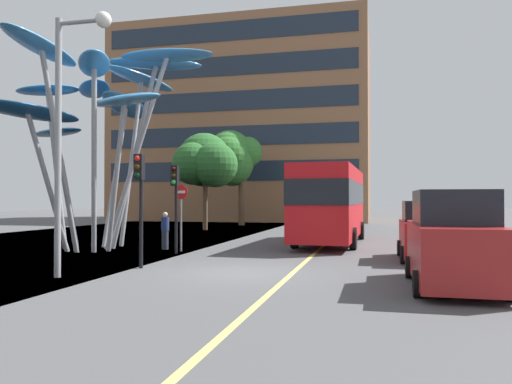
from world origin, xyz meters
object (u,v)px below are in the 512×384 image
traffic_light_kerb_near (140,186)px  car_parked_mid (429,232)px  red_bus (331,200)px  leaf_sculpture (104,100)px  traffic_light_kerb_far (175,190)px  no_entry_sign (181,207)px  street_lamp (71,108)px  car_parked_near (453,243)px  pedestrian (165,231)px

traffic_light_kerb_near → car_parked_mid: traffic_light_kerb_near is taller
red_bus → leaf_sculpture: bearing=-153.2°
red_bus → traffic_light_kerb_near: (-5.05, -10.22, 0.47)m
red_bus → traffic_light_kerb_far: red_bus is taller
no_entry_sign → street_lamp: bearing=-92.5°
leaf_sculpture → traffic_light_kerb_far: size_ratio=3.01×
leaf_sculpture → street_lamp: 8.51m
traffic_light_kerb_far → car_parked_mid: bearing=0.5°
car_parked_near → pedestrian: car_parked_near is taller
traffic_light_kerb_near → car_parked_near: (9.02, -1.40, -1.48)m
leaf_sculpture → traffic_light_kerb_far: (3.87, -1.19, -4.01)m
pedestrian → no_entry_sign: no_entry_sign is taller
traffic_light_kerb_near → no_entry_sign: size_ratio=1.29×
traffic_light_kerb_far → street_lamp: street_lamp is taller
red_bus → car_parked_near: (3.97, -11.62, -1.01)m
car_parked_near → car_parked_mid: (0.01, 5.72, -0.12)m
leaf_sculpture → pedestrian: 6.39m
red_bus → car_parked_near: bearing=-71.2°
car_parked_near → pedestrian: size_ratio=2.79×
red_bus → car_parked_mid: size_ratio=2.57×
leaf_sculpture → no_entry_sign: (3.75, -0.27, -4.72)m
pedestrian → traffic_light_kerb_far: bearing=-54.1°
traffic_light_kerb_near → traffic_light_kerb_far: bearing=97.8°
traffic_light_kerb_far → street_lamp: 6.74m
car_parked_mid → traffic_light_kerb_far: bearing=-179.5°
red_bus → traffic_light_kerb_near: size_ratio=2.80×
car_parked_mid → street_lamp: bearing=-147.3°
traffic_light_kerb_near → pedestrian: traffic_light_kerb_near is taller
leaf_sculpture → pedestrian: bearing=6.6°
street_lamp → no_entry_sign: 7.84m
traffic_light_kerb_near → traffic_light_kerb_far: traffic_light_kerb_near is taller
street_lamp → no_entry_sign: (0.32, 7.30, -2.85)m
red_bus → no_entry_sign: (-5.76, -5.06, -0.28)m
red_bus → traffic_light_kerb_far: 8.22m
traffic_light_kerb_far → no_entry_sign: size_ratio=1.26×
no_entry_sign → car_parked_mid: bearing=-4.9°
street_lamp → pedestrian: (-0.65, 7.88, -3.87)m
car_parked_near → street_lamp: bearing=-175.8°
leaf_sculpture → red_bus: bearing=26.8°
leaf_sculpture → pedestrian: (2.78, 0.32, -5.74)m
leaf_sculpture → no_entry_sign: bearing=-4.1°
traffic_light_kerb_far → no_entry_sign: traffic_light_kerb_far is taller
car_parked_near → street_lamp: (-10.04, -0.74, 3.57)m
traffic_light_kerb_far → pedestrian: (-1.09, 1.51, -1.73)m
car_parked_near → no_entry_sign: (-9.72, 6.56, 0.72)m
street_lamp → pedestrian: street_lamp is taller
traffic_light_kerb_near → no_entry_sign: bearing=97.8°
street_lamp → no_entry_sign: size_ratio=2.63×
leaf_sculpture → traffic_light_kerb_near: leaf_sculpture is taller
traffic_light_kerb_far → car_parked_near: (9.59, -5.64, -1.43)m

